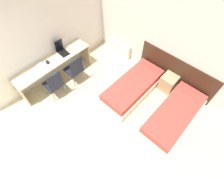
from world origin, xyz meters
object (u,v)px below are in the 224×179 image
Objects in this scene: nightstand at (168,83)px; chair_near_laptop at (75,69)px; bed_near_window at (133,87)px; laptop at (62,50)px; chair_near_notebook at (54,83)px; bed_near_door at (174,116)px.

nightstand is 0.52× the size of chair_near_laptop.
bed_near_window is at bearing -130.48° from nightstand.
bed_near_window is 2.12× the size of chair_near_laptop.
laptop reaches higher than bed_near_window.
nightstand is 2.68m from chair_near_laptop.
laptop reaches higher than chair_near_notebook.
laptop is (-0.55, 0.77, 0.33)m from chair_near_notebook.
bed_near_door is 4.06× the size of nightstand.
chair_near_laptop is at bearing -3.13° from laptop.
chair_near_laptop is at bearing -151.17° from bed_near_window.
nightstand is at bearing 130.48° from bed_near_door.
bed_near_window is 1.02m from nightstand.
chair_near_notebook is at bearing -132.98° from nightstand.
laptop is at bearing -167.34° from bed_near_door.
nightstand is (-0.66, 0.77, 0.05)m from bed_near_door.
bed_near_door is 3.49m from laptop.
nightstand is 3.15m from chair_near_notebook.
laptop is at bearing -159.65° from bed_near_window.
laptop reaches higher than bed_near_door.
laptop is at bearing -150.42° from nightstand.
bed_near_window is 1.71m from chair_near_laptop.
nightstand is (0.66, 0.77, 0.05)m from bed_near_window.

